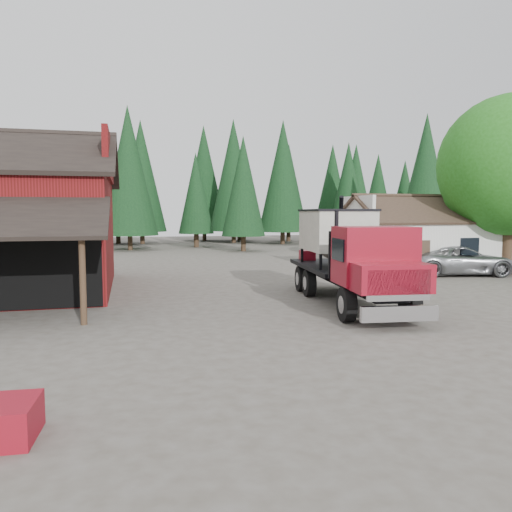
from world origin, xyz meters
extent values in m
plane|color=#4F493E|center=(0.00, 0.00, 0.00)|extent=(120.00, 120.00, 0.00)
cube|color=maroon|center=(-5.00, 10.00, 6.00)|extent=(0.25, 7.00, 2.00)
cylinder|color=#382619|center=(-5.60, 2.10, 1.40)|extent=(0.20, 0.20, 2.80)
cube|color=silver|center=(13.00, 13.00, 1.50)|extent=(8.00, 6.00, 3.00)
cube|color=#38281E|center=(13.00, 11.50, 3.75)|extent=(8.60, 3.42, 1.80)
cube|color=#38281E|center=(13.00, 14.50, 3.75)|extent=(8.60, 3.42, 1.80)
cube|color=silver|center=(9.00, 13.00, 3.75)|extent=(0.20, 4.20, 1.50)
cube|color=silver|center=(17.00, 13.00, 3.75)|extent=(0.20, 4.20, 1.50)
cube|color=#38281E|center=(11.50, 9.98, 1.00)|extent=(0.90, 0.06, 2.00)
cube|color=black|center=(14.50, 9.98, 1.60)|extent=(1.20, 0.06, 1.00)
cylinder|color=#382619|center=(17.00, 10.00, 1.60)|extent=(0.60, 0.60, 3.20)
sphere|color=#216216|center=(17.00, 10.00, 6.20)|extent=(8.00, 8.00, 8.00)
sphere|color=#216216|center=(15.80, 10.80, 5.00)|extent=(4.40, 4.40, 4.40)
cylinder|color=#382619|center=(6.00, 30.00, 0.80)|extent=(0.44, 0.44, 1.60)
cone|color=black|center=(6.00, 30.00, 5.90)|extent=(3.96, 3.96, 9.00)
cylinder|color=#382619|center=(22.00, 26.00, 0.80)|extent=(0.44, 0.44, 1.60)
cone|color=black|center=(22.00, 26.00, 6.90)|extent=(4.84, 4.84, 11.00)
cylinder|color=#382619|center=(-4.00, 34.00, 0.80)|extent=(0.44, 0.44, 1.60)
cone|color=black|center=(-4.00, 34.00, 7.40)|extent=(5.28, 5.28, 12.00)
cylinder|color=black|center=(2.58, 0.42, 0.57)|extent=(0.48, 1.16, 1.13)
cylinder|color=black|center=(4.73, 0.18, 0.57)|extent=(0.48, 1.16, 1.13)
cylinder|color=black|center=(3.13, 5.32, 0.57)|extent=(0.48, 1.16, 1.13)
cylinder|color=black|center=(5.28, 5.08, 0.57)|extent=(0.48, 1.16, 1.13)
cylinder|color=black|center=(3.30, 6.76, 0.57)|extent=(0.48, 1.16, 1.13)
cylinder|color=black|center=(5.44, 6.51, 0.57)|extent=(0.48, 1.16, 1.13)
cube|color=black|center=(4.02, 3.57, 0.98)|extent=(2.12, 8.92, 0.41)
cube|color=silver|center=(3.48, -1.29, 0.57)|extent=(2.37, 0.45, 0.46)
cube|color=silver|center=(3.49, -1.18, 1.39)|extent=(1.95, 0.32, 0.93)
cube|color=maroon|center=(3.56, -0.57, 1.54)|extent=(2.45, 1.59, 0.87)
cube|color=maroon|center=(3.71, 0.76, 2.11)|extent=(2.65, 2.01, 1.90)
cube|color=black|center=(3.61, -0.06, 2.42)|extent=(2.16, 0.32, 0.93)
cylinder|color=black|center=(2.79, 1.79, 2.67)|extent=(0.16, 0.16, 1.85)
cube|color=black|center=(3.82, 1.78, 2.06)|extent=(2.52, 0.40, 1.65)
cube|color=black|center=(4.18, 5.00, 1.25)|extent=(3.27, 6.22, 0.16)
cube|color=beige|center=(4.18, 5.00, 2.78)|extent=(2.73, 3.64, 1.65)
cone|color=beige|center=(4.18, 5.00, 1.75)|extent=(2.50, 2.50, 0.72)
cube|color=black|center=(4.18, 5.00, 3.62)|extent=(2.84, 3.75, 0.08)
cylinder|color=black|center=(4.96, 6.36, 2.67)|extent=(1.00, 2.19, 3.14)
cube|color=maroon|center=(3.85, 7.52, 1.54)|extent=(0.71, 0.89, 0.46)
cylinder|color=silver|center=(4.96, 1.29, 0.87)|extent=(0.69, 1.09, 0.58)
imported|color=#929499|center=(14.00, 10.00, 0.82)|extent=(6.41, 4.09, 1.65)
cube|color=maroon|center=(-6.00, -6.00, 0.30)|extent=(0.77, 1.15, 0.60)
camera|label=1|loc=(-4.21, -14.21, 3.53)|focal=35.00mm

